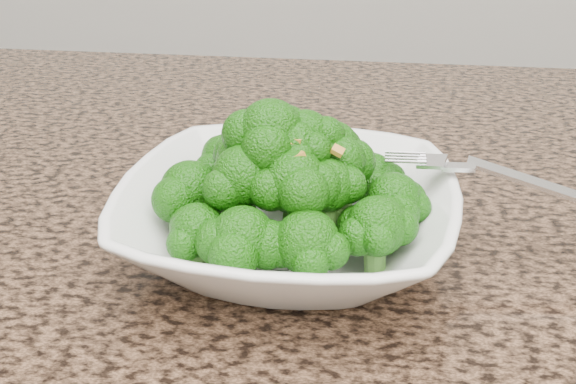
# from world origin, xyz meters

# --- Properties ---
(granite_counter) EXTENTS (1.64, 1.04, 0.03)m
(granite_counter) POSITION_xyz_m (0.00, 0.30, 0.89)
(granite_counter) COLOR brown
(granite_counter) RESTS_ON cabinet
(bowl) EXTENTS (0.24, 0.24, 0.06)m
(bowl) POSITION_xyz_m (0.03, 0.31, 0.93)
(bowl) COLOR white
(bowl) RESTS_ON granite_counter
(broccoli_pile) EXTENTS (0.20, 0.20, 0.07)m
(broccoli_pile) POSITION_xyz_m (0.03, 0.31, 0.99)
(broccoli_pile) COLOR #1A650B
(broccoli_pile) RESTS_ON bowl
(garlic_topping) EXTENTS (0.12, 0.12, 0.01)m
(garlic_topping) POSITION_xyz_m (0.03, 0.31, 1.03)
(garlic_topping) COLOR gold
(garlic_topping) RESTS_ON broccoli_pile
(fork) EXTENTS (0.18, 0.06, 0.01)m
(fork) POSITION_xyz_m (0.14, 0.34, 0.96)
(fork) COLOR silver
(fork) RESTS_ON bowl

